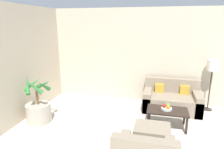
{
  "coord_description": "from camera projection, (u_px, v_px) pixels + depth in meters",
  "views": [
    {
      "loc": [
        -0.18,
        0.71,
        2.29
      ],
      "look_at": [
        -1.35,
        5.51,
        1.0
      ],
      "focal_mm": 32.0,
      "sensor_mm": 36.0,
      "label": 1
    }
  ],
  "objects": [
    {
      "name": "coffee_table",
      "position": [
        167.0,
        112.0,
        4.43
      ],
      "size": [
        0.89,
        0.52,
        0.42
      ],
      "color": "black",
      "rests_on": "ground_plane"
    },
    {
      "name": "apple_green",
      "position": [
        168.0,
        105.0,
        4.46
      ],
      "size": [
        0.08,
        0.08,
        0.08
      ],
      "color": "olive",
      "rests_on": "fruit_bowl"
    },
    {
      "name": "wall_back",
      "position": [
        166.0,
        57.0,
        5.59
      ],
      "size": [
        8.2,
        0.06,
        2.7
      ],
      "color": "beige",
      "rests_on": "ground_plane"
    },
    {
      "name": "orange_fruit",
      "position": [
        168.0,
        107.0,
        4.36
      ],
      "size": [
        0.08,
        0.08,
        0.08
      ],
      "color": "orange",
      "rests_on": "fruit_bowl"
    },
    {
      "name": "ottoman",
      "position": [
        152.0,
        135.0,
        3.84
      ],
      "size": [
        0.68,
        0.54,
        0.38
      ],
      "color": "gray",
      "rests_on": "ground_plane"
    },
    {
      "name": "sofa_loveseat",
      "position": [
        171.0,
        100.0,
        5.36
      ],
      "size": [
        1.47,
        0.83,
        0.8
      ],
      "color": "gray",
      "rests_on": "ground_plane"
    },
    {
      "name": "potted_palm",
      "position": [
        38.0,
        109.0,
        4.68
      ],
      "size": [
        0.65,
        0.65,
        1.14
      ],
      "color": "#ADA393",
      "rests_on": "ground_plane"
    },
    {
      "name": "floor_lamp",
      "position": [
        212.0,
        69.0,
        5.13
      ],
      "size": [
        0.28,
        0.28,
        1.38
      ],
      "color": "#2D2823",
      "rests_on": "ground_plane"
    },
    {
      "name": "fruit_bowl",
      "position": [
        167.0,
        109.0,
        4.42
      ],
      "size": [
        0.23,
        0.23,
        0.04
      ],
      "color": "beige",
      "rests_on": "coffee_table"
    },
    {
      "name": "apple_red",
      "position": [
        164.0,
        106.0,
        4.43
      ],
      "size": [
        0.08,
        0.08,
        0.08
      ],
      "color": "red",
      "rests_on": "fruit_bowl"
    }
  ]
}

